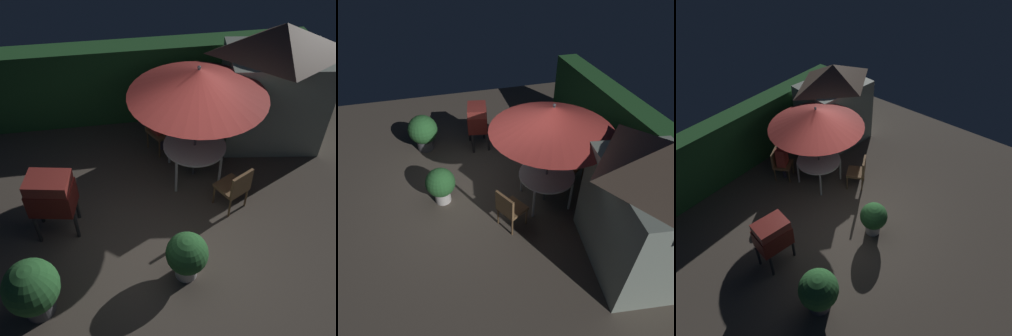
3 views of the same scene
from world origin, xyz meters
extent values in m
plane|color=brown|center=(0.00, 0.00, 0.00)|extent=(11.00, 11.00, 0.00)
cube|color=#28602D|center=(0.00, 3.50, 0.87)|extent=(7.06, 0.60, 1.73)
cube|color=gray|center=(2.37, 2.27, 0.97)|extent=(2.11, 1.69, 1.95)
pyramid|color=brown|center=(2.37, 2.27, 2.23)|extent=(2.24, 1.79, 0.56)
cylinder|color=white|center=(0.59, 1.31, 0.72)|extent=(1.16, 1.16, 0.04)
cylinder|color=beige|center=(0.18, 0.90, 0.35)|extent=(0.05, 0.05, 0.70)
cylinder|color=beige|center=(0.99, 0.90, 0.35)|extent=(0.05, 0.05, 0.70)
cylinder|color=beige|center=(0.18, 1.71, 0.35)|extent=(0.05, 0.05, 0.70)
cylinder|color=beige|center=(0.99, 1.71, 0.35)|extent=(0.05, 0.05, 0.70)
cylinder|color=#4C4C51|center=(0.59, 1.31, 1.14)|extent=(0.04, 0.04, 2.28)
cone|color=#B73833|center=(0.59, 1.31, 2.04)|extent=(2.37, 2.37, 0.48)
sphere|color=#4C4C51|center=(0.59, 1.31, 2.31)|extent=(0.06, 0.06, 0.06)
cube|color=maroon|center=(-1.91, 0.33, 0.78)|extent=(0.78, 0.62, 0.45)
cube|color=maroon|center=(-1.91, 0.33, 1.10)|extent=(0.74, 0.59, 0.20)
cylinder|color=#262628|center=(-2.22, 0.12, 0.28)|extent=(0.06, 0.06, 0.55)
cylinder|color=#262628|center=(-1.60, 0.12, 0.28)|extent=(0.06, 0.06, 0.55)
cylinder|color=#262628|center=(-2.22, 0.54, 0.28)|extent=(0.06, 0.06, 0.55)
cylinder|color=#262628|center=(-1.60, 0.54, 0.28)|extent=(0.06, 0.06, 0.55)
cube|color=olive|center=(0.08, 2.18, 0.45)|extent=(0.63, 0.63, 0.06)
cube|color=olive|center=(-0.02, 2.36, 0.68)|extent=(0.42, 0.27, 0.45)
cylinder|color=brown|center=(0.16, 2.45, 0.23)|extent=(0.04, 0.04, 0.45)
cylinder|color=brown|center=(-0.19, 2.25, 0.23)|extent=(0.04, 0.04, 0.45)
cylinder|color=brown|center=(0.36, 2.11, 0.23)|extent=(0.04, 0.04, 0.45)
cylinder|color=brown|center=(0.01, 1.91, 0.23)|extent=(0.04, 0.04, 0.45)
cube|color=olive|center=(1.07, 0.43, 0.45)|extent=(0.62, 0.62, 0.06)
cube|color=olive|center=(1.17, 0.24, 0.68)|extent=(0.43, 0.27, 0.45)
cylinder|color=brown|center=(0.99, 0.16, 0.23)|extent=(0.04, 0.04, 0.45)
cylinder|color=brown|center=(1.34, 0.35, 0.23)|extent=(0.04, 0.04, 0.45)
cylinder|color=brown|center=(0.80, 0.51, 0.23)|extent=(0.04, 0.04, 0.45)
cylinder|color=brown|center=(1.15, 0.70, 0.23)|extent=(0.04, 0.04, 0.45)
cylinder|color=silver|center=(0.04, -0.86, 0.13)|extent=(0.34, 0.34, 0.26)
sphere|color=#2D6B33|center=(0.04, -0.86, 0.53)|extent=(0.63, 0.63, 0.63)
cylinder|color=#4C4C51|center=(-2.13, -1.11, 0.14)|extent=(0.44, 0.44, 0.28)
sphere|color=#2D6B33|center=(-2.13, -1.11, 0.61)|extent=(0.77, 0.77, 0.77)
cube|color=#CC3D33|center=(0.08, 2.18, 0.76)|extent=(0.41, 0.38, 0.55)
sphere|color=tan|center=(0.08, 2.18, 1.15)|extent=(0.22, 0.22, 0.22)
cylinder|color=#383347|center=(0.08, 2.18, 0.24)|extent=(0.10, 0.10, 0.48)
camera|label=1|loc=(-0.74, -4.04, 5.26)|focal=41.28mm
camera|label=2|loc=(4.90, -0.74, 4.66)|focal=31.45mm
camera|label=3|loc=(-4.34, -3.49, 6.31)|focal=35.61mm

